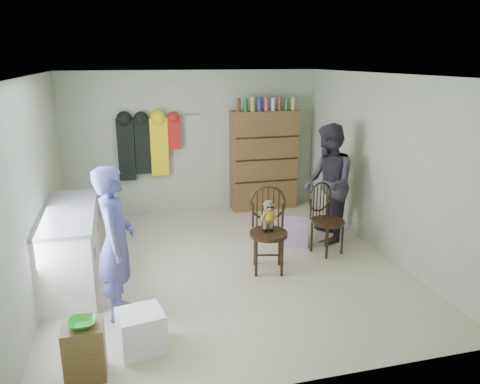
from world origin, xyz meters
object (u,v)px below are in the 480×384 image
object	(u,v)px
counter	(71,246)
chair_far	(325,216)
chair_front	(268,224)
dresser	(264,159)

from	to	relation	value
counter	chair_far	distance (m)	3.42
chair_front	dresser	xyz separation A→B (m)	(0.74, 2.56, 0.29)
counter	dresser	xyz separation A→B (m)	(3.20, 2.30, 0.44)
dresser	chair_far	bearing A→B (deg)	-84.40
chair_far	dresser	bearing A→B (deg)	75.53
counter	chair_far	bearing A→B (deg)	1.39
counter	dresser	bearing A→B (deg)	35.68
counter	chair_far	xyz separation A→B (m)	(3.42, 0.08, 0.07)
dresser	chair_front	bearing A→B (deg)	-106.18
counter	dresser	distance (m)	3.96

